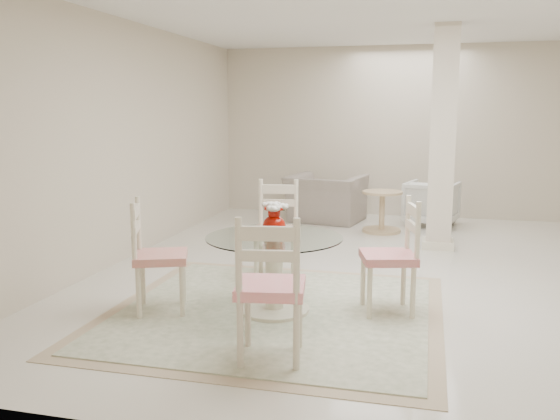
% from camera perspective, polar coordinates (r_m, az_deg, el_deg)
% --- Properties ---
extents(ground, '(7.00, 7.00, 0.00)m').
position_cam_1_polar(ground, '(6.42, 10.56, -5.89)').
color(ground, silver).
rests_on(ground, ground).
extents(room_shell, '(6.02, 7.02, 2.71)m').
position_cam_1_polar(room_shell, '(6.19, 11.09, 10.90)').
color(room_shell, beige).
rests_on(room_shell, ground).
extents(column, '(0.30, 0.30, 2.70)m').
position_cam_1_polar(column, '(7.49, 15.37, 6.61)').
color(column, beige).
rests_on(column, ground).
extents(area_rug, '(2.78, 2.78, 0.02)m').
position_cam_1_polar(area_rug, '(5.10, -0.56, -9.74)').
color(area_rug, tan).
rests_on(area_rug, ground).
extents(dining_table, '(1.14, 1.14, 0.66)m').
position_cam_1_polar(dining_table, '(5.00, -0.56, -6.21)').
color(dining_table, beige).
rests_on(dining_table, ground).
extents(red_vase, '(0.22, 0.21, 0.29)m').
position_cam_1_polar(red_vase, '(4.89, -0.56, -0.93)').
color(red_vase, '#A20F05').
rests_on(red_vase, dining_table).
extents(dining_chair_east, '(0.53, 0.53, 1.08)m').
position_cam_1_polar(dining_chair_east, '(5.02, 11.17, -3.56)').
color(dining_chair_east, '#F2E8C7').
rests_on(dining_chair_east, ground).
extents(dining_chair_north, '(0.50, 0.50, 1.10)m').
position_cam_1_polar(dining_chair_north, '(5.94, -0.28, -1.22)').
color(dining_chair_north, beige).
rests_on(dining_chair_north, ground).
extents(dining_chair_west, '(0.55, 0.55, 1.07)m').
position_cam_1_polar(dining_chair_west, '(5.06, -12.20, -3.57)').
color(dining_chair_west, '#F5E9C9').
rests_on(dining_chair_west, ground).
extents(dining_chair_south, '(0.52, 0.52, 1.13)m').
position_cam_1_polar(dining_chair_south, '(3.94, -1.00, -6.60)').
color(dining_chair_south, beige).
rests_on(dining_chair_south, ground).
extents(recliner_taupe, '(1.25, 1.14, 0.71)m').
position_cam_1_polar(recliner_taupe, '(9.12, 4.45, 1.12)').
color(recliner_taupe, gray).
rests_on(recliner_taupe, ground).
extents(armchair_white, '(0.87, 0.88, 0.66)m').
position_cam_1_polar(armchair_white, '(9.07, 14.38, 0.65)').
color(armchair_white, silver).
rests_on(armchair_white, ground).
extents(side_table, '(0.56, 0.56, 0.58)m').
position_cam_1_polar(side_table, '(8.42, 9.78, -0.30)').
color(side_table, tan).
rests_on(side_table, ground).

